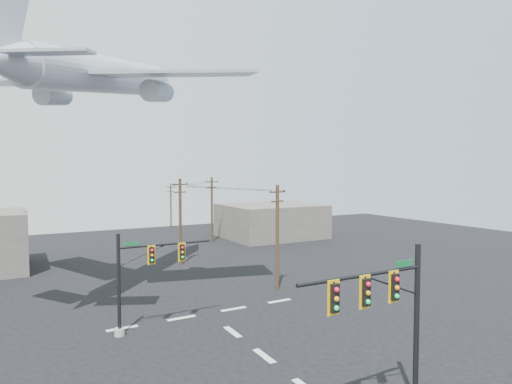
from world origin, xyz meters
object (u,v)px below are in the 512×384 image
utility_pole_b (180,220)px  airliner (105,76)px  signal_mast_near (392,320)px  utility_pole_d (171,205)px  signal_mast_far (140,279)px  utility_pole_c (212,208)px  utility_pole_a (277,235)px

utility_pole_b → airliner: 17.56m
signal_mast_near → utility_pole_d: utility_pole_d is taller
signal_mast_far → utility_pole_d: utility_pole_d is taller
signal_mast_near → signal_mast_far: signal_mast_near is taller
signal_mast_far → utility_pole_b: (8.60, 17.49, 1.46)m
utility_pole_c → utility_pole_d: bearing=99.2°
utility_pole_a → utility_pole_b: utility_pole_b is taller
signal_mast_far → utility_pole_c: bearing=59.5°
signal_mast_far → utility_pole_d: 50.62m
signal_mast_near → signal_mast_far: size_ratio=1.11×
utility_pole_d → utility_pole_b: bearing=-91.4°
utility_pole_a → utility_pole_d: 43.81m
signal_mast_near → utility_pole_d: size_ratio=0.92×
utility_pole_a → airliner: bearing=143.4°
signal_mast_near → airliner: bearing=107.1°
utility_pole_a → utility_pole_c: 26.04m
utility_pole_a → utility_pole_c: (4.82, 25.59, 0.12)m
signal_mast_near → signal_mast_far: 15.78m
utility_pole_a → airliner: size_ratio=0.39×
utility_pole_b → utility_pole_d: bearing=63.8°
utility_pole_d → airliner: bearing=-100.3°
utility_pole_b → airliner: bearing=-149.1°
signal_mast_near → signal_mast_far: (-7.02, 14.13, -0.55)m
signal_mast_near → utility_pole_a: size_ratio=0.78×
utility_pole_a → utility_pole_c: utility_pole_c is taller
utility_pole_d → utility_pole_a: bearing=-81.5°
signal_mast_far → utility_pole_c: utility_pole_c is taller
signal_mast_near → utility_pole_d: bearing=80.7°
signal_mast_near → utility_pole_b: bearing=87.1°
signal_mast_far → utility_pole_d: size_ratio=0.83×
utility_pole_a → signal_mast_far: bearing=-175.3°
airliner → signal_mast_far: bearing=-138.1°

